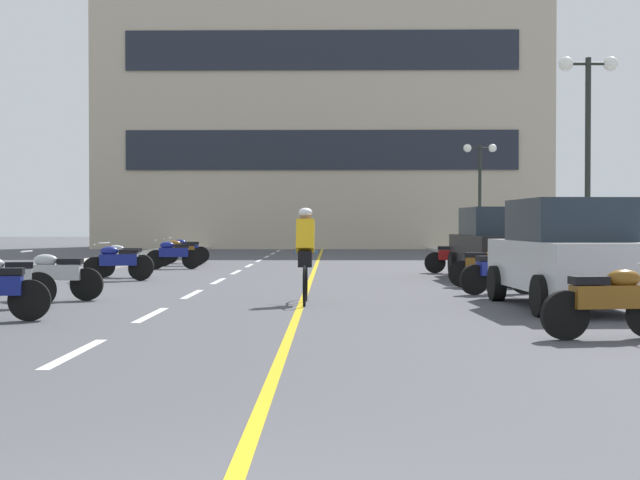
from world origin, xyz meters
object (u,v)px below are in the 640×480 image
at_px(motorcycle_9, 123,259).
at_px(motorcycle_11, 173,254).
at_px(motorcycle_4, 3,280).
at_px(motorcycle_8, 117,262).
at_px(street_lamp_mid, 588,117).
at_px(street_lamp_far, 480,173).
at_px(motorcycle_5, 56,275).
at_px(parked_car_mid, 497,243).
at_px(motorcycle_13, 185,250).
at_px(parked_car_near, 568,253).
at_px(motorcycle_2, 609,300).
at_px(cyclist_rider, 305,253).
at_px(motorcycle_6, 500,271).
at_px(motorcycle_7, 488,266).
at_px(motorcycle_10, 455,257).
at_px(motorcycle_12, 180,252).

distance_m(motorcycle_9, motorcycle_11, 4.29).
relative_size(motorcycle_4, motorcycle_8, 1.00).
bearing_deg(motorcycle_9, motorcycle_11, 82.65).
bearing_deg(motorcycle_4, street_lamp_mid, 32.01).
distance_m(street_lamp_far, motorcycle_5, 25.70).
bearing_deg(parked_car_mid, motorcycle_13, 136.67).
bearing_deg(parked_car_mid, motorcycle_11, 151.63).
bearing_deg(parked_car_near, street_lamp_far, 83.92).
bearing_deg(motorcycle_11, motorcycle_2, -63.25).
relative_size(motorcycle_11, cyclist_rider, 0.96).
xyz_separation_m(street_lamp_mid, motorcycle_11, (-11.25, 5.37, -3.58)).
bearing_deg(motorcycle_6, parked_car_mid, 79.97).
bearing_deg(motorcycle_7, parked_car_mid, 75.46).
height_order(motorcycle_5, motorcycle_8, same).
bearing_deg(motorcycle_11, motorcycle_7, -43.45).
xyz_separation_m(motorcycle_8, motorcycle_10, (8.76, 3.43, 0.00)).
relative_size(motorcycle_10, motorcycle_13, 0.99).
bearing_deg(motorcycle_7, cyclist_rider, -135.61).
bearing_deg(motorcycle_8, motorcycle_4, -91.47).
height_order(motorcycle_5, motorcycle_13, same).
bearing_deg(motorcycle_2, motorcycle_11, 116.75).
xyz_separation_m(motorcycle_6, motorcycle_13, (-8.56, 13.60, 0.00)).
bearing_deg(motorcycle_11, parked_car_near, -54.57).
bearing_deg(motorcycle_7, motorcycle_12, 130.34).
height_order(motorcycle_8, motorcycle_10, same).
relative_size(motorcycle_4, motorcycle_7, 1.01).
distance_m(motorcycle_4, motorcycle_12, 14.82).
height_order(parked_car_mid, motorcycle_10, parked_car_mid).
xyz_separation_m(street_lamp_mid, motorcycle_6, (-2.97, -4.29, -3.58)).
xyz_separation_m(motorcycle_2, motorcycle_13, (-8.59, 20.41, 0.00)).
bearing_deg(cyclist_rider, motorcycle_2, -51.14).
bearing_deg(motorcycle_6, motorcycle_5, -169.48).
xyz_separation_m(street_lamp_mid, motorcycle_2, (-2.95, -11.10, -3.58)).
distance_m(motorcycle_2, cyclist_rider, 6.14).
bearing_deg(motorcycle_13, street_lamp_mid, -38.92).
relative_size(parked_car_mid, motorcycle_10, 2.53).
xyz_separation_m(street_lamp_mid, parked_car_near, (-2.38, -7.09, -3.13)).
height_order(street_lamp_far, motorcycle_4, street_lamp_far).
bearing_deg(motorcycle_11, cyclist_rider, -69.14).
relative_size(parked_car_mid, motorcycle_12, 2.55).
bearing_deg(motorcycle_4, motorcycle_13, 89.18).
bearing_deg(motorcycle_13, parked_car_near, -60.84).
xyz_separation_m(parked_car_near, motorcycle_13, (-9.15, 16.40, -0.44)).
distance_m(street_lamp_mid, motorcycle_8, 12.13).
bearing_deg(motorcycle_7, motorcycle_10, 89.23).
bearing_deg(motorcycle_5, motorcycle_4, -105.14).
bearing_deg(motorcycle_5, motorcycle_6, 10.52).
bearing_deg(motorcycle_5, parked_car_near, -7.89).
height_order(motorcycle_4, motorcycle_5, same).
height_order(motorcycle_6, motorcycle_7, same).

